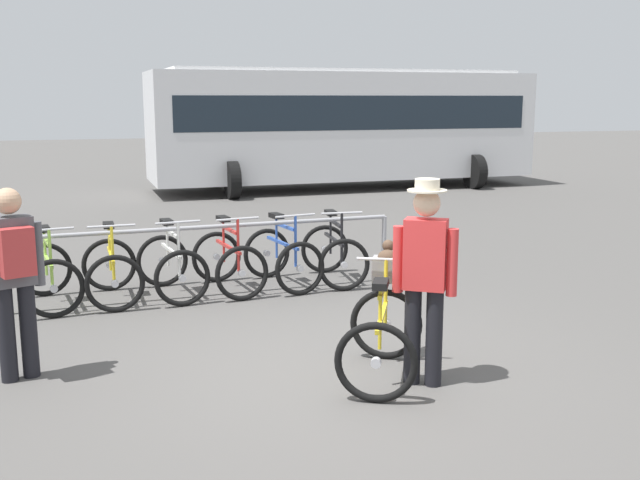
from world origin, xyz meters
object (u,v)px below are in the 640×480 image
at_px(racked_bike_blue, 283,258).
at_px(racked_bike_black, 334,254).
at_px(racked_bike_white, 172,266).
at_px(racked_bike_yellow, 112,271).
at_px(featured_bicycle, 383,320).
at_px(person_with_featured_bike, 425,274).
at_px(racked_bike_lime, 48,275).
at_px(racked_bike_red, 229,262).
at_px(bus_distant, 343,122).
at_px(pedestrian_with_backpack, 14,272).

xyz_separation_m(racked_bike_blue, racked_bike_black, (0.70, 0.03, -0.00)).
height_order(racked_bike_white, racked_bike_blue, same).
bearing_deg(racked_bike_yellow, featured_bicycle, -56.43).
distance_m(racked_bike_black, person_with_featured_bike, 3.68).
xyz_separation_m(racked_bike_lime, racked_bike_red, (2.10, 0.08, 0.00)).
distance_m(racked_bike_yellow, bus_distant, 11.77).
distance_m(racked_bike_blue, racked_bike_black, 0.70).
relative_size(racked_bike_lime, racked_bike_yellow, 1.07).
relative_size(racked_bike_blue, racked_bike_black, 1.05).
bearing_deg(racked_bike_red, bus_distant, 62.85).
distance_m(racked_bike_white, person_with_featured_bike, 3.93).
bearing_deg(racked_bike_white, racked_bike_blue, 2.24).
bearing_deg(racked_bike_white, person_with_featured_bike, -65.05).
bearing_deg(racked_bike_lime, person_with_featured_bike, -48.77).
bearing_deg(person_with_featured_bike, bus_distant, 73.02).
distance_m(person_with_featured_bike, pedestrian_with_backpack, 3.40).
bearing_deg(racked_bike_black, featured_bicycle, -101.86).
xyz_separation_m(racked_bike_yellow, racked_bike_blue, (2.10, 0.08, 0.00)).
bearing_deg(racked_bike_red, racked_bike_black, 2.24).
bearing_deg(racked_bike_blue, person_with_featured_bike, -86.18).
height_order(racked_bike_yellow, racked_bike_red, same).
height_order(racked_bike_yellow, pedestrian_with_backpack, pedestrian_with_backpack).
relative_size(racked_bike_blue, pedestrian_with_backpack, 0.73).
bearing_deg(bus_distant, racked_bike_black, -110.37).
xyz_separation_m(racked_bike_red, pedestrian_with_backpack, (-2.26, -2.40, 0.57)).
bearing_deg(racked_bike_lime, pedestrian_with_backpack, -94.08).
height_order(racked_bike_yellow, person_with_featured_bike, person_with_featured_bike).
xyz_separation_m(racked_bike_white, bus_distant, (5.69, 9.76, 1.37)).
bearing_deg(racked_bike_white, pedestrian_with_backpack, -123.40).
height_order(racked_bike_blue, racked_bike_black, same).
relative_size(racked_bike_lime, bus_distant, 0.12).
xyz_separation_m(racked_bike_yellow, person_with_featured_bike, (2.34, -3.49, 0.58)).
bearing_deg(racked_bike_red, featured_bicycle, -77.63).
bearing_deg(featured_bicycle, racked_bike_white, 113.73).
bearing_deg(racked_bike_yellow, racked_bike_white, 2.24).
height_order(racked_bike_lime, racked_bike_white, same).
xyz_separation_m(person_with_featured_bike, bus_distant, (4.05, 13.28, 0.79)).
bearing_deg(racked_bike_lime, racked_bike_red, 2.24).
height_order(racked_bike_lime, pedestrian_with_backpack, pedestrian_with_backpack).
bearing_deg(racked_bike_black, pedestrian_with_backpack, -146.17).
height_order(racked_bike_lime, racked_bike_yellow, same).
distance_m(racked_bike_black, featured_bicycle, 3.36).
height_order(racked_bike_blue, person_with_featured_bike, person_with_featured_bike).
relative_size(racked_bike_white, featured_bicycle, 0.93).
relative_size(person_with_featured_bike, pedestrian_with_backpack, 1.05).
distance_m(racked_bike_red, pedestrian_with_backpack, 3.35).
distance_m(racked_bike_lime, pedestrian_with_backpack, 2.39).
xyz_separation_m(racked_bike_black, featured_bicycle, (-0.69, -3.29, 0.12)).
relative_size(pedestrian_with_backpack, bus_distant, 0.16).
bearing_deg(racked_bike_blue, bus_distant, 66.14).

